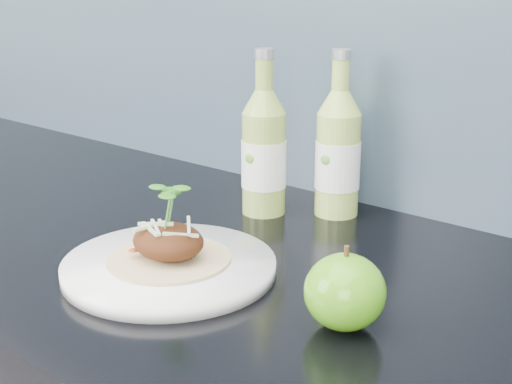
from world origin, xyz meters
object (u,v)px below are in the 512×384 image
green_apple (345,292)px  cider_bottle_right (338,154)px  cider_bottle_left (264,153)px  dinner_plate (169,267)px

green_apple → cider_bottle_right: cider_bottle_right is taller
green_apple → cider_bottle_left: cider_bottle_left is taller
dinner_plate → cider_bottle_right: (0.03, 0.30, 0.08)m
dinner_plate → cider_bottle_right: cider_bottle_right is taller
dinner_plate → green_apple: bearing=5.1°
dinner_plate → green_apple: (0.22, 0.02, 0.03)m
dinner_plate → cider_bottle_left: (-0.05, 0.24, 0.08)m
cider_bottle_right → cider_bottle_left: bearing=-165.1°
cider_bottle_right → dinner_plate: bearing=-117.4°
dinner_plate → cider_bottle_left: size_ratio=1.31×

